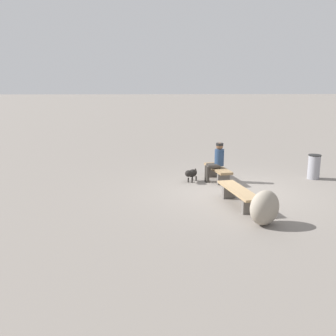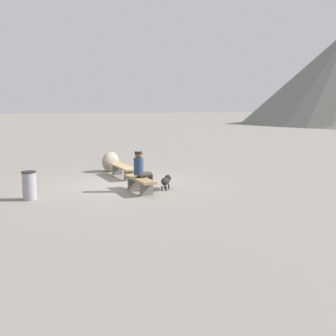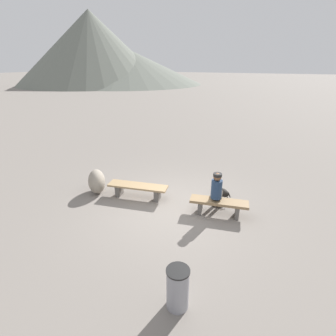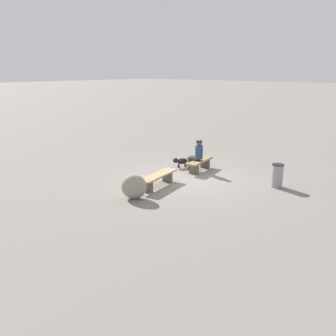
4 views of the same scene
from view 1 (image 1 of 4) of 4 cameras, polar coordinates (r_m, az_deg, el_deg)
name	(u,v)px [view 1 (image 1 of 4)]	position (r m, az deg, el deg)	size (l,w,h in m)	color
ground	(232,192)	(11.19, 9.72, -3.60)	(210.00, 210.00, 0.06)	gray
bench_left	(238,194)	(9.83, 10.65, -3.86)	(1.92, 0.78, 0.43)	#605B56
bench_right	(218,171)	(12.23, 7.57, -0.43)	(1.64, 0.69, 0.44)	#605B56
seated_person	(216,159)	(12.03, 7.38, 1.31)	(0.36, 0.60, 1.26)	navy
dog	(191,173)	(11.98, 3.57, -0.83)	(0.63, 0.49, 0.43)	black
trash_bin	(314,167)	(13.23, 21.29, 0.18)	(0.41, 0.41, 0.81)	gray
boulder	(265,208)	(8.60, 14.46, -5.87)	(0.53, 0.79, 0.79)	gray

